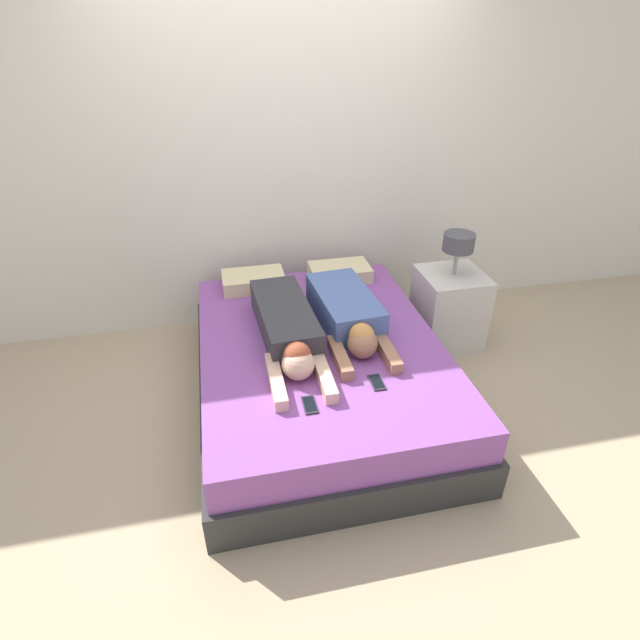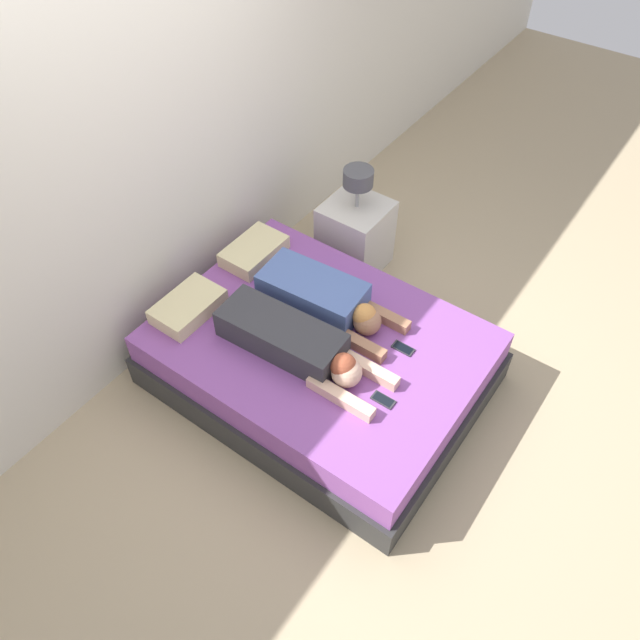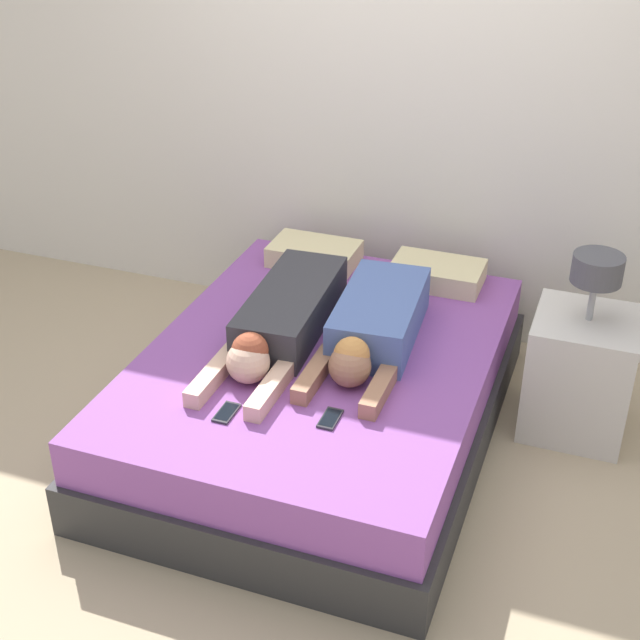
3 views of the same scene
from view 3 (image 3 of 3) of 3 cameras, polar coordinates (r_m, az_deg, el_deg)
The scene contains 10 objects.
ground_plane at distance 4.13m, azimuth 0.00°, elevation -7.13°, with size 12.00×12.00×0.00m, color tan.
wall_back at distance 4.55m, azimuth 5.18°, elevation 14.65°, with size 12.00×0.06×2.60m.
bed at distance 4.00m, azimuth 0.00°, elevation -4.65°, with size 1.50×2.00×0.44m.
pillow_head_left at distance 4.61m, azimuth -0.36°, elevation 4.27°, with size 0.45×0.28×0.10m.
pillow_head_right at distance 4.45m, azimuth 7.51°, elevation 2.98°, with size 0.45×0.28×0.10m.
person_left at distance 3.92m, azimuth -2.46°, elevation 0.00°, with size 0.35×1.14×0.21m.
person_right at distance 3.87m, azimuth 3.45°, elevation -0.40°, with size 0.38×0.98×0.20m.
cell_phone_left at distance 3.50m, azimuth -6.00°, elevation -5.91°, with size 0.07×0.14×0.01m.
cell_phone_right at distance 3.45m, azimuth 0.66°, elevation -6.33°, with size 0.07×0.14×0.01m.
nightstand at distance 4.16m, azimuth 16.31°, elevation -3.03°, with size 0.45×0.45×0.87m.
Camera 3 is at (1.14, -3.09, 2.48)m, focal length 50.00 mm.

